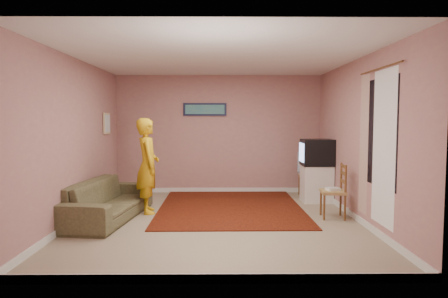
{
  "coord_description": "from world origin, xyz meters",
  "views": [
    {
      "loc": [
        0.05,
        -6.35,
        1.63
      ],
      "look_at": [
        0.11,
        0.6,
        1.11
      ],
      "focal_mm": 32.0,
      "sensor_mm": 36.0,
      "label": 1
    }
  ],
  "objects_px": {
    "crt_tv": "(317,152)",
    "person": "(148,166)",
    "chair_a": "(309,171)",
    "chair_b": "(333,185)",
    "tv_cabinet": "(316,184)",
    "sofa": "(108,200)"
  },
  "relations": [
    {
      "from": "crt_tv",
      "to": "chair_a",
      "type": "bearing_deg",
      "value": 93.28
    },
    {
      "from": "crt_tv",
      "to": "person",
      "type": "distance_m",
      "value": 3.3
    },
    {
      "from": "chair_b",
      "to": "person",
      "type": "xyz_separation_m",
      "value": [
        -3.13,
        0.41,
        0.28
      ]
    },
    {
      "from": "chair_a",
      "to": "person",
      "type": "relative_size",
      "value": 0.29
    },
    {
      "from": "crt_tv",
      "to": "person",
      "type": "bearing_deg",
      "value": -163.29
    },
    {
      "from": "chair_a",
      "to": "sofa",
      "type": "bearing_deg",
      "value": -151.13
    },
    {
      "from": "tv_cabinet",
      "to": "sofa",
      "type": "relative_size",
      "value": 0.33
    },
    {
      "from": "crt_tv",
      "to": "chair_b",
      "type": "distance_m",
      "value": 1.39
    },
    {
      "from": "tv_cabinet",
      "to": "person",
      "type": "height_order",
      "value": "person"
    },
    {
      "from": "crt_tv",
      "to": "sofa",
      "type": "bearing_deg",
      "value": -159.23
    },
    {
      "from": "crt_tv",
      "to": "chair_b",
      "type": "relative_size",
      "value": 1.26
    },
    {
      "from": "sofa",
      "to": "person",
      "type": "relative_size",
      "value": 1.31
    },
    {
      "from": "tv_cabinet",
      "to": "person",
      "type": "bearing_deg",
      "value": -164.02
    },
    {
      "from": "crt_tv",
      "to": "chair_a",
      "type": "height_order",
      "value": "crt_tv"
    },
    {
      "from": "sofa",
      "to": "crt_tv",
      "type": "bearing_deg",
      "value": -62.82
    },
    {
      "from": "tv_cabinet",
      "to": "chair_b",
      "type": "relative_size",
      "value": 1.47
    },
    {
      "from": "person",
      "to": "chair_b",
      "type": "bearing_deg",
      "value": -113.23
    },
    {
      "from": "chair_a",
      "to": "person",
      "type": "xyz_separation_m",
      "value": [
        -3.14,
        -1.48,
        0.29
      ]
    },
    {
      "from": "crt_tv",
      "to": "person",
      "type": "relative_size",
      "value": 0.37
    },
    {
      "from": "chair_a",
      "to": "chair_b",
      "type": "relative_size",
      "value": 0.97
    },
    {
      "from": "sofa",
      "to": "person",
      "type": "bearing_deg",
      "value": -44.28
    },
    {
      "from": "tv_cabinet",
      "to": "chair_b",
      "type": "distance_m",
      "value": 1.33
    }
  ]
}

